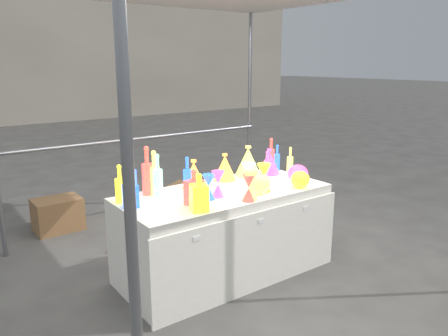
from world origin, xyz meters
TOP-DOWN VIEW (x-y plane):
  - ground at (0.00, 0.00)m, footprint 80.00×80.00m
  - display_table at (0.00, -0.01)m, footprint 1.84×0.83m
  - background_building at (4.00, 14.00)m, footprint 14.00×6.00m
  - cardboard_box_closed at (-0.89, 1.89)m, footprint 0.50×0.37m
  - cardboard_box_flat at (0.99, 2.35)m, footprint 0.87×0.82m
  - bottle_0 at (-0.79, 0.20)m, footprint 0.08×0.08m
  - bottle_1 at (-0.69, 0.31)m, footprint 0.09×0.09m
  - bottle_2 at (-0.56, 0.29)m, footprint 0.11×0.11m
  - bottle_4 at (-0.51, 0.26)m, footprint 0.09×0.09m
  - bottle_5 at (-0.52, 0.19)m, footprint 0.08×0.08m
  - bottle_6 at (-0.83, 0.23)m, footprint 0.10×0.10m
  - bottle_7 at (-0.26, 0.16)m, footprint 0.09×0.09m
  - decanter_0 at (-0.45, -0.31)m, footprint 0.15×0.15m
  - decanter_1 at (-0.40, -0.16)m, footprint 0.14×0.14m
  - decanter_2 at (-0.81, 0.08)m, footprint 0.12×0.12m
  - hourglass_0 at (-0.01, -0.34)m, footprint 0.14×0.14m
  - hourglass_1 at (-0.13, -0.10)m, footprint 0.13×0.13m
  - hourglass_2 at (0.03, -0.32)m, footprint 0.15×0.15m
  - hourglass_3 at (0.16, -0.13)m, footprint 0.15×0.15m
  - hourglass_4 at (0.27, -0.20)m, footprint 0.15×0.15m
  - hourglass_5 at (-0.23, -0.12)m, footprint 0.11×0.11m
  - globe_0 at (0.60, -0.30)m, footprint 0.21×0.21m
  - globe_1 at (0.19, -0.23)m, footprint 0.22×0.22m
  - globe_2 at (0.27, -0.14)m, footprint 0.17×0.17m
  - globe_3 at (0.69, -0.19)m, footprint 0.19×0.19m
  - lampshade_0 at (0.21, 0.28)m, footprint 0.28×0.28m
  - lampshade_1 at (-0.16, 0.22)m, footprint 0.23×0.23m
  - lampshade_2 at (0.70, 0.21)m, footprint 0.27×0.27m
  - lampshade_3 at (0.49, 0.28)m, footprint 0.32×0.32m
  - bottle_8 at (0.86, 0.27)m, footprint 0.07×0.07m
  - bottle_9 at (0.84, 0.35)m, footprint 0.07×0.07m
  - bottle_10 at (0.61, 0.15)m, footprint 0.07×0.07m
  - bottle_11 at (0.86, 0.09)m, footprint 0.06×0.06m

SIDE VIEW (x-z plane):
  - ground at x=0.00m, z-range 0.00..0.00m
  - cardboard_box_flat at x=0.99m, z-range 0.00..0.06m
  - cardboard_box_closed at x=-0.89m, z-range 0.00..0.36m
  - display_table at x=0.00m, z-range 0.00..0.75m
  - globe_2 at x=0.27m, z-range 0.75..0.88m
  - globe_0 at x=0.60m, z-range 0.75..0.88m
  - globe_3 at x=0.69m, z-range 0.75..0.90m
  - globe_1 at x=0.19m, z-range 0.75..0.90m
  - hourglass_5 at x=-0.23m, z-range 0.75..0.95m
  - hourglass_0 at x=-0.01m, z-range 0.75..0.96m
  - hourglass_1 at x=-0.13m, z-range 0.75..0.96m
  - hourglass_2 at x=0.03m, z-range 0.75..0.99m
  - hourglass_4 at x=0.27m, z-range 0.75..0.99m
  - hourglass_3 at x=0.16m, z-range 0.75..0.99m
  - lampshade_2 at x=0.70m, z-range 0.75..1.00m
  - bottle_10 at x=0.61m, z-range 0.75..1.00m
  - lampshade_0 at x=0.21m, z-range 0.75..1.00m
  - lampshade_1 at x=-0.16m, z-range 0.75..1.00m
  - decanter_2 at x=-0.81m, z-range 0.75..1.01m
  - bottle_8 at x=0.86m, z-range 0.75..1.01m
  - bottle_11 at x=0.86m, z-range 0.75..1.02m
  - decanter_1 at x=-0.40m, z-range 0.75..1.03m
  - decanter_0 at x=-0.45m, z-range 0.75..1.04m
  - lampshade_3 at x=0.49m, z-range 0.75..1.04m
  - bottle_6 at x=-0.83m, z-range 0.75..1.05m
  - bottle_7 at x=-0.26m, z-range 0.75..1.05m
  - bottle_0 at x=-0.79m, z-range 0.75..1.06m
  - bottle_9 at x=0.84m, z-range 0.75..1.07m
  - bottle_1 at x=-0.69m, z-range 0.75..1.10m
  - bottle_5 at x=-0.52m, z-range 0.75..1.10m
  - bottle_4 at x=-0.51m, z-range 0.75..1.12m
  - bottle_2 at x=-0.56m, z-range 0.75..1.16m
  - background_building at x=4.00m, z-range 0.00..6.00m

